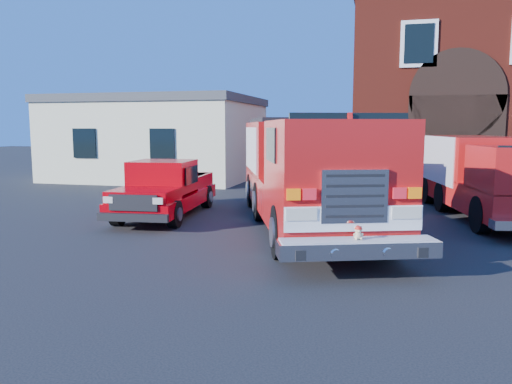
% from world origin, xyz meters
% --- Properties ---
extents(ground, '(100.00, 100.00, 0.00)m').
position_xyz_m(ground, '(0.00, 0.00, 0.00)').
color(ground, black).
rests_on(ground, ground).
extents(parking_stripe_mid, '(0.12, 3.00, 0.01)m').
position_xyz_m(parking_stripe_mid, '(6.50, 4.00, 0.00)').
color(parking_stripe_mid, yellow).
rests_on(parking_stripe_mid, ground).
extents(parking_stripe_far, '(0.12, 3.00, 0.01)m').
position_xyz_m(parking_stripe_far, '(6.50, 7.00, 0.00)').
color(parking_stripe_far, yellow).
rests_on(parking_stripe_far, ground).
extents(side_building, '(10.20, 8.20, 4.35)m').
position_xyz_m(side_building, '(-9.00, 13.00, 2.20)').
color(side_building, beige).
rests_on(side_building, ground).
extents(fire_engine, '(5.92, 10.29, 3.06)m').
position_xyz_m(fire_engine, '(0.71, 1.55, 1.59)').
color(fire_engine, black).
rests_on(fire_engine, ground).
extents(pickup_truck, '(2.40, 5.50, 1.75)m').
position_xyz_m(pickup_truck, '(-3.75, 2.15, 0.83)').
color(pickup_truck, black).
rests_on(pickup_truck, ground).
extents(secondary_truck, '(3.59, 7.86, 2.46)m').
position_xyz_m(secondary_truck, '(5.83, 4.50, 1.34)').
color(secondary_truck, black).
rests_on(secondary_truck, ground).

